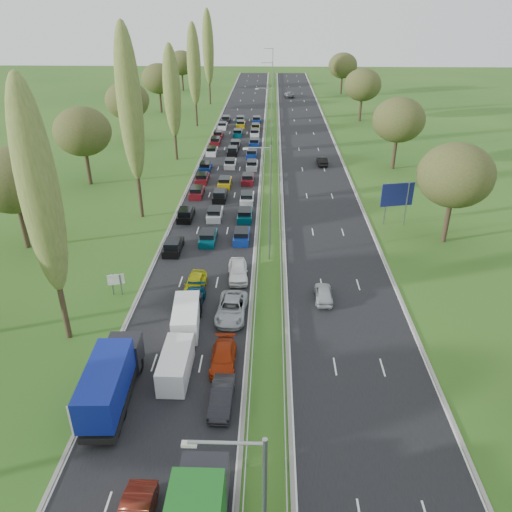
{
  "coord_description": "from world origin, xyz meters",
  "views": [
    {
      "loc": [
        4.58,
        -3.21,
        24.25
      ],
      "look_at": [
        3.16,
        40.76,
        1.5
      ],
      "focal_mm": 35.0,
      "sensor_mm": 36.0,
      "label": 1
    }
  ],
  "objects_px": {
    "white_van_rear": "(187,316)",
    "info_sign": "(116,282)",
    "direction_sign": "(397,197)",
    "blue_lorry": "(111,380)",
    "white_van_front": "(176,362)"
  },
  "relations": [
    {
      "from": "white_van_rear",
      "to": "direction_sign",
      "type": "distance_m",
      "value": 30.82
    },
    {
      "from": "white_van_front",
      "to": "info_sign",
      "type": "bearing_deg",
      "value": 124.87
    },
    {
      "from": "info_sign",
      "to": "white_van_front",
      "type": "bearing_deg",
      "value": -55.43
    },
    {
      "from": "blue_lorry",
      "to": "info_sign",
      "type": "relative_size",
      "value": 4.04
    },
    {
      "from": "white_van_rear",
      "to": "blue_lorry",
      "type": "bearing_deg",
      "value": -117.21
    },
    {
      "from": "white_van_front",
      "to": "white_van_rear",
      "type": "xyz_separation_m",
      "value": [
        -0.18,
        5.86,
        0.03
      ]
    },
    {
      "from": "blue_lorry",
      "to": "white_van_rear",
      "type": "distance_m",
      "value": 9.52
    },
    {
      "from": "white_van_rear",
      "to": "info_sign",
      "type": "height_order",
      "value": "same"
    },
    {
      "from": "blue_lorry",
      "to": "white_van_front",
      "type": "distance_m",
      "value": 4.84
    },
    {
      "from": "white_van_front",
      "to": "direction_sign",
      "type": "relative_size",
      "value": 0.96
    },
    {
      "from": "blue_lorry",
      "to": "info_sign",
      "type": "height_order",
      "value": "blue_lorry"
    },
    {
      "from": "white_van_rear",
      "to": "direction_sign",
      "type": "xyz_separation_m",
      "value": [
        21.62,
        21.81,
        2.5
      ]
    },
    {
      "from": "blue_lorry",
      "to": "info_sign",
      "type": "xyz_separation_m",
      "value": [
        -3.59,
        13.59,
        -0.5
      ]
    },
    {
      "from": "blue_lorry",
      "to": "direction_sign",
      "type": "relative_size",
      "value": 1.63
    },
    {
      "from": "blue_lorry",
      "to": "info_sign",
      "type": "bearing_deg",
      "value": 102.33
    }
  ]
}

